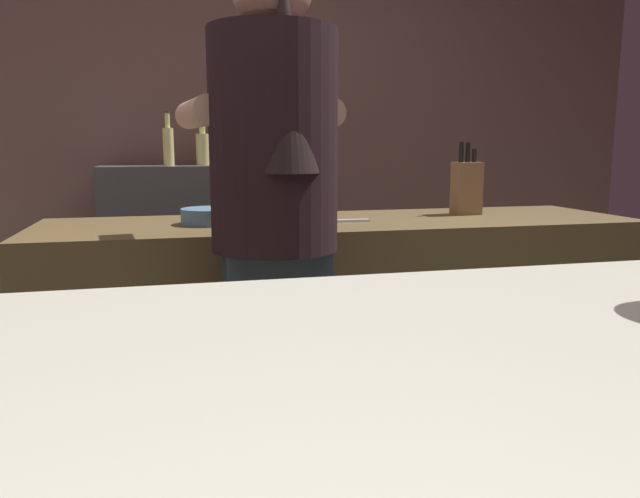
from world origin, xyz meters
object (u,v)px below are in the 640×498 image
(knife_block, at_px, (467,187))
(bottle_olive_oil, at_px, (203,147))
(bottle_hot_sauce, at_px, (230,149))
(bartender, at_px, (275,216))
(bottle_soy, at_px, (235,146))
(mixing_bowl, at_px, (210,216))
(chefs_knife, at_px, (336,221))
(bottle_vinegar, at_px, (168,145))

(knife_block, bearing_deg, bottle_olive_oil, 129.68)
(knife_block, bearing_deg, bottle_hot_sauce, 123.80)
(bartender, height_order, bottle_soy, bartender)
(bartender, xyz_separation_m, mixing_bowl, (-0.15, 0.45, -0.05))
(bartender, height_order, bottle_olive_oil, bartender)
(bartender, distance_m, knife_block, 0.99)
(chefs_knife, bearing_deg, bottle_olive_oil, 110.09)
(bottle_soy, distance_m, bottle_hot_sauce, 0.17)
(bartender, xyz_separation_m, knife_block, (0.84, 0.53, 0.03))
(bartender, xyz_separation_m, bottle_olive_oil, (-0.10, 1.66, 0.18))
(chefs_knife, distance_m, bottle_vinegar, 1.28)
(bottle_vinegar, relative_size, bottle_soy, 1.05)
(bottle_olive_oil, bearing_deg, bottle_hot_sauce, 17.77)
(bottle_soy, relative_size, bottle_hot_sauce, 1.17)
(bottle_hot_sauce, bearing_deg, chefs_knife, -79.79)
(chefs_knife, xyz_separation_m, bottle_olive_oil, (-0.38, 1.25, 0.25))
(chefs_knife, height_order, bottle_soy, bottle_soy)
(chefs_knife, relative_size, bottle_vinegar, 0.89)
(bartender, distance_m, bottle_vinegar, 1.57)
(bartender, bearing_deg, bottle_olive_oil, -3.85)
(bottle_vinegar, bearing_deg, bartender, -79.66)
(bottle_hot_sauce, bearing_deg, bottle_olive_oil, -162.23)
(knife_block, relative_size, bottle_vinegar, 1.03)
(bottle_olive_oil, xyz_separation_m, bottle_hot_sauce, (0.15, 0.05, -0.01))
(chefs_knife, bearing_deg, bottle_vinegar, 119.47)
(chefs_knife, xyz_separation_m, bottle_vinegar, (-0.56, 1.12, 0.26))
(mixing_bowl, xyz_separation_m, bottle_vinegar, (-0.13, 1.08, 0.24))
(bottle_vinegar, bearing_deg, knife_block, -42.00)
(bartender, distance_m, bottle_hot_sauce, 1.72)
(knife_block, distance_m, mixing_bowl, 0.99)
(knife_block, distance_m, bottle_olive_oil, 1.48)
(mixing_bowl, bearing_deg, chefs_knife, -6.37)
(chefs_knife, height_order, bottle_vinegar, bottle_vinegar)
(bottle_vinegar, distance_m, bottle_soy, 0.33)
(knife_block, bearing_deg, mixing_bowl, -175.72)
(bottle_olive_oil, distance_m, bottle_vinegar, 0.22)
(bottle_olive_oil, bearing_deg, bottle_vinegar, -143.44)
(mixing_bowl, xyz_separation_m, chefs_knife, (0.43, -0.05, -0.02))
(knife_block, height_order, mixing_bowl, knife_block)
(mixing_bowl, relative_size, chefs_knife, 0.81)
(chefs_knife, bearing_deg, mixing_bowl, 176.70)
(bartender, height_order, chefs_knife, bartender)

